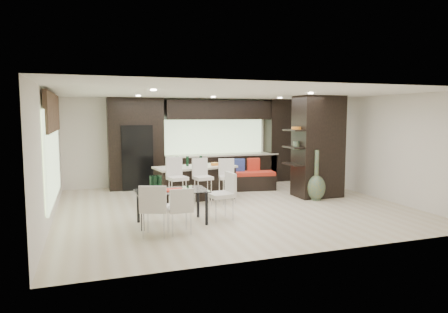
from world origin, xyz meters
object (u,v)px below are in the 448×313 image
object	(u,v)px
dining_table	(172,207)
chair_end	(221,198)
chair_far	(156,212)
stool_right	(227,185)
stool_mid	(203,186)
chair_near	(179,212)
bench	(251,181)
kitchen_island	(195,183)
stool_left	(178,187)
floor_vase	(316,175)

from	to	relation	value
dining_table	chair_end	world-z (taller)	chair_end
chair_far	stool_right	bearing A→B (deg)	66.58
stool_mid	chair_near	bearing A→B (deg)	-125.38
stool_mid	chair_far	distance (m)	2.64
stool_mid	chair_near	size ratio (longest dim) A/B	1.14
stool_mid	bench	size ratio (longest dim) A/B	0.66
kitchen_island	chair_end	distance (m)	2.19
kitchen_island	stool_left	xyz separation A→B (m)	(-0.63, -0.75, 0.05)
kitchen_island	chair_end	world-z (taller)	chair_end
stool_mid	chair_end	distance (m)	1.44
floor_vase	chair_near	xyz separation A→B (m)	(-3.98, -1.72, -0.25)
kitchen_island	floor_vase	bearing A→B (deg)	-30.19
stool_right	bench	distance (m)	1.90
bench	stool_left	bearing A→B (deg)	-141.04
stool_right	chair_end	bearing A→B (deg)	-103.05
bench	chair_near	size ratio (longest dim) A/B	1.74
stool_left	chair_far	xyz separation A→B (m)	(-0.87, -2.16, -0.03)
bench	chair_far	distance (m)	4.94
stool_right	chair_far	bearing A→B (deg)	-123.37
floor_vase	chair_near	bearing A→B (deg)	-156.63
chair_near	chair_end	bearing A→B (deg)	32.89
dining_table	chair_end	distance (m)	1.05
stool_right	chair_end	size ratio (longest dim) A/B	0.98
dining_table	stool_mid	bearing A→B (deg)	53.46
stool_right	floor_vase	size ratio (longest dim) A/B	0.68
chair_end	stool_right	bearing A→B (deg)	-29.72
kitchen_island	chair_far	xyz separation A→B (m)	(-1.51, -2.91, 0.02)
dining_table	bench	bearing A→B (deg)	44.26
stool_left	stool_mid	distance (m)	0.63
chair_far	chair_near	bearing A→B (deg)	24.14
stool_left	chair_near	xyz separation A→B (m)	(-0.43, -2.14, -0.07)
chair_far	chair_end	world-z (taller)	chair_end
stool_right	bench	bearing A→B (deg)	60.37
stool_mid	chair_near	world-z (taller)	stool_mid
stool_right	bench	size ratio (longest dim) A/B	0.64
floor_vase	kitchen_island	bearing A→B (deg)	158.14
stool_left	stool_right	world-z (taller)	stool_left
bench	chair_end	distance (m)	3.45
stool_left	chair_end	distance (m)	1.56
dining_table	chair_far	world-z (taller)	chair_far
stool_left	bench	xyz separation A→B (m)	(2.50, 1.44, -0.21)
dining_table	floor_vase	bearing A→B (deg)	14.13
stool_right	kitchen_island	bearing A→B (deg)	141.76
kitchen_island	stool_right	distance (m)	0.98
dining_table	stool_left	bearing A→B (deg)	73.23
stool_left	chair_far	distance (m)	2.33
chair_near	chair_end	size ratio (longest dim) A/B	0.88
stool_mid	bench	xyz separation A→B (m)	(1.87, 1.43, -0.19)
bench	dining_table	world-z (taller)	dining_table
stool_right	stool_mid	bearing A→B (deg)	-168.25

